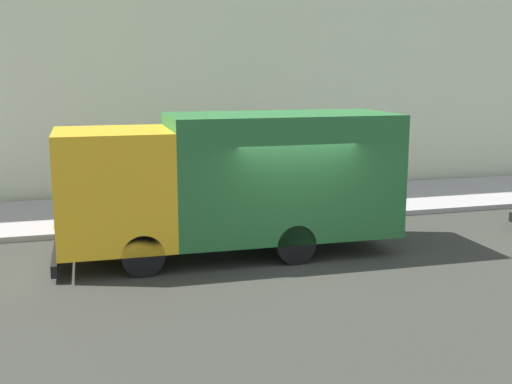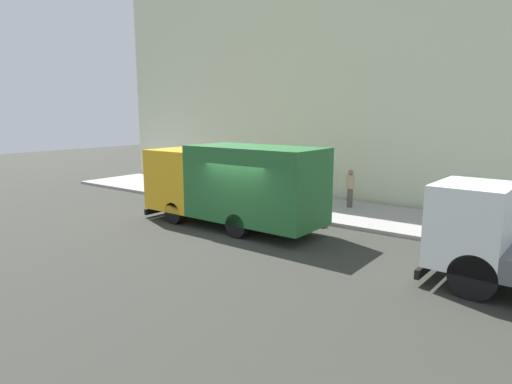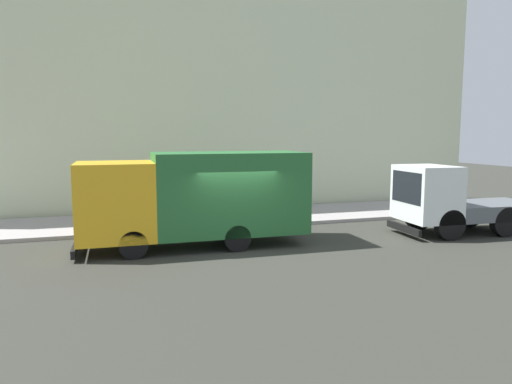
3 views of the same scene
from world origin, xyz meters
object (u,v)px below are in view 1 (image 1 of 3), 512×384
(large_utility_truck, at_px, (232,179))
(street_sign_post, at_px, (246,159))
(pedestrian_standing, at_px, (267,168))
(traffic_cone_orange, at_px, (61,215))
(pedestrian_walking, at_px, (185,174))

(large_utility_truck, xyz_separation_m, street_sign_post, (2.59, -1.00, 0.05))
(large_utility_truck, distance_m, pedestrian_standing, 5.76)
(traffic_cone_orange, distance_m, street_sign_post, 4.82)
(traffic_cone_orange, bearing_deg, pedestrian_walking, -64.06)
(large_utility_truck, bearing_deg, pedestrian_standing, -23.58)
(pedestrian_walking, bearing_deg, large_utility_truck, -22.88)
(large_utility_truck, bearing_deg, traffic_cone_orange, 51.91)
(large_utility_truck, height_order, traffic_cone_orange, large_utility_truck)
(pedestrian_walking, bearing_deg, street_sign_post, 6.31)
(street_sign_post, bearing_deg, pedestrian_standing, -27.49)
(pedestrian_walking, distance_m, traffic_cone_orange, 3.81)
(street_sign_post, bearing_deg, traffic_cone_orange, 85.85)
(large_utility_truck, distance_m, traffic_cone_orange, 4.83)
(large_utility_truck, height_order, street_sign_post, large_utility_truck)
(large_utility_truck, xyz_separation_m, pedestrian_walking, (4.57, 0.26, -0.59))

